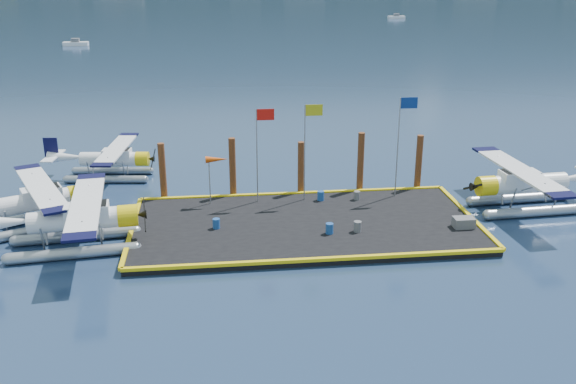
# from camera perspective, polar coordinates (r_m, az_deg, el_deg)

# --- Properties ---
(ground) EXTENTS (4000.00, 4000.00, 0.00)m
(ground) POSITION_cam_1_polar(r_m,az_deg,el_deg) (37.93, 1.50, -3.27)
(ground) COLOR navy
(ground) RESTS_ON ground
(dock) EXTENTS (20.00, 10.00, 0.40)m
(dock) POSITION_cam_1_polar(r_m,az_deg,el_deg) (37.85, 1.50, -2.99)
(dock) COLOR black
(dock) RESTS_ON ground
(dock_bumpers) EXTENTS (20.25, 10.25, 0.18)m
(dock_bumpers) POSITION_cam_1_polar(r_m,az_deg,el_deg) (37.74, 1.50, -2.59)
(dock_bumpers) COLOR yellow
(dock_bumpers) RESTS_ON dock
(seaplane_a) EXTENTS (9.19, 10.14, 3.59)m
(seaplane_a) POSITION_cam_1_polar(r_m,az_deg,el_deg) (36.49, -17.99, -2.60)
(seaplane_a) COLOR #969CA4
(seaplane_a) RESTS_ON ground
(seaplane_b) EXTENTS (8.82, 9.26, 3.39)m
(seaplane_b) POSITION_cam_1_polar(r_m,az_deg,el_deg) (40.30, -21.50, -1.03)
(seaplane_b) COLOR #969CA4
(seaplane_b) RESTS_ON ground
(seaplane_c) EXTENTS (7.83, 8.64, 3.06)m
(seaplane_c) POSITION_cam_1_polar(r_m,az_deg,el_deg) (47.84, -15.32, 2.68)
(seaplane_c) COLOR #969CA4
(seaplane_c) RESTS_ON ground
(seaplane_d) EXTENTS (9.29, 10.24, 3.64)m
(seaplane_d) POSITION_cam_1_polar(r_m,az_deg,el_deg) (42.81, 20.25, 0.48)
(seaplane_d) COLOR #969CA4
(seaplane_d) RESTS_ON ground
(drum_0) EXTENTS (0.41, 0.41, 0.58)m
(drum_0) POSITION_cam_1_polar(r_m,az_deg,el_deg) (37.07, -6.40, -2.80)
(drum_0) COLOR #1A4792
(drum_0) RESTS_ON dock
(drum_1) EXTENTS (0.44, 0.44, 0.62)m
(drum_1) POSITION_cam_1_polar(r_m,az_deg,el_deg) (36.60, 6.20, -3.07)
(drum_1) COLOR #5D5D62
(drum_1) RESTS_ON dock
(drum_3) EXTENTS (0.43, 0.43, 0.61)m
(drum_3) POSITION_cam_1_polar(r_m,az_deg,el_deg) (36.22, 3.71, -3.26)
(drum_3) COLOR #1A4792
(drum_3) RESTS_ON dock
(drum_4) EXTENTS (0.40, 0.40, 0.56)m
(drum_4) POSITION_cam_1_polar(r_m,az_deg,el_deg) (41.46, 6.14, -0.31)
(drum_4) COLOR #5D5D62
(drum_4) RESTS_ON dock
(drum_5) EXTENTS (0.43, 0.43, 0.61)m
(drum_5) POSITION_cam_1_polar(r_m,az_deg,el_deg) (41.14, 2.92, -0.34)
(drum_5) COLOR #1A4792
(drum_5) RESTS_ON dock
(crate) EXTENTS (1.18, 0.79, 0.59)m
(crate) POSITION_cam_1_polar(r_m,az_deg,el_deg) (38.34, 15.35, -2.63)
(crate) COLOR #5D5D62
(crate) RESTS_ON dock
(flagpole_red) EXTENTS (1.14, 0.08, 6.00)m
(flagpole_red) POSITION_cam_1_polar(r_m,az_deg,el_deg) (39.81, -2.50, 4.56)
(flagpole_red) COLOR gray
(flagpole_red) RESTS_ON dock
(flagpole_yellow) EXTENTS (1.14, 0.08, 6.20)m
(flagpole_yellow) POSITION_cam_1_polar(r_m,az_deg,el_deg) (40.10, 1.79, 4.85)
(flagpole_yellow) COLOR gray
(flagpole_yellow) RESTS_ON dock
(flagpole_blue) EXTENTS (1.14, 0.08, 6.50)m
(flagpole_blue) POSITION_cam_1_polar(r_m,az_deg,el_deg) (41.34, 10.07, 5.26)
(flagpole_blue) COLOR gray
(flagpole_blue) RESTS_ON dock
(windsock) EXTENTS (1.40, 0.44, 3.12)m
(windsock) POSITION_cam_1_polar(r_m,az_deg,el_deg) (40.04, -6.38, 2.80)
(windsock) COLOR gray
(windsock) RESTS_ON dock
(piling_0) EXTENTS (0.44, 0.44, 4.00)m
(piling_0) POSITION_cam_1_polar(r_m,az_deg,el_deg) (42.08, -11.08, 1.64)
(piling_0) COLOR #4C2D15
(piling_0) RESTS_ON ground
(piling_1) EXTENTS (0.44, 0.44, 4.20)m
(piling_1) POSITION_cam_1_polar(r_m,az_deg,el_deg) (41.92, -4.95, 2.02)
(piling_1) COLOR #4C2D15
(piling_1) RESTS_ON ground
(piling_2) EXTENTS (0.44, 0.44, 3.80)m
(piling_2) POSITION_cam_1_polar(r_m,az_deg,el_deg) (42.33, 1.16, 1.99)
(piling_2) COLOR #4C2D15
(piling_2) RESTS_ON ground
(piling_3) EXTENTS (0.44, 0.44, 4.30)m
(piling_3) POSITION_cam_1_polar(r_m,az_deg,el_deg) (42.97, 6.46, 2.48)
(piling_3) COLOR #4C2D15
(piling_3) RESTS_ON ground
(piling_4) EXTENTS (0.44, 0.44, 4.00)m
(piling_4) POSITION_cam_1_polar(r_m,az_deg,el_deg) (44.07, 11.53, 2.44)
(piling_4) COLOR #4C2D15
(piling_4) RESTS_ON ground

